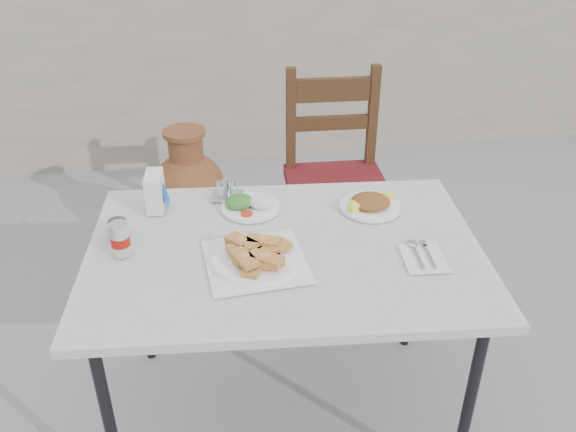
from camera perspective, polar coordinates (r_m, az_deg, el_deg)
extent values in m
plane|color=slate|center=(2.41, 3.68, -19.33)|extent=(80.00, 80.00, 0.00)
cylinder|color=black|center=(2.01, -16.24, -18.67)|extent=(0.04, 0.04, 0.72)
cylinder|color=black|center=(2.07, 16.49, -16.90)|extent=(0.04, 0.04, 0.72)
cylinder|color=black|center=(2.50, -13.56, -6.62)|extent=(0.04, 0.04, 0.72)
cylinder|color=black|center=(2.55, 11.59, -5.55)|extent=(0.04, 0.04, 0.72)
cube|color=white|center=(1.96, -0.32, -3.33)|extent=(1.33, 0.97, 0.03)
cube|color=white|center=(1.95, -0.32, -2.90)|extent=(1.29, 0.92, 0.01)
cube|color=silver|center=(1.88, -3.01, -4.26)|extent=(0.32, 0.32, 0.00)
cylinder|color=white|center=(1.88, -3.01, -4.06)|extent=(0.27, 0.27, 0.01)
cylinder|color=white|center=(1.88, -3.01, -4.16)|extent=(0.28, 0.28, 0.01)
cylinder|color=white|center=(2.15, -3.54, 0.83)|extent=(0.21, 0.21, 0.01)
ellipsoid|color=silver|center=(2.14, -2.53, 1.31)|extent=(0.08, 0.08, 0.05)
ellipsoid|color=#2B7020|center=(2.15, -4.59, 1.34)|extent=(0.10, 0.09, 0.04)
cylinder|color=red|center=(2.10, -3.88, 0.24)|extent=(0.04, 0.04, 0.01)
cylinder|color=white|center=(2.17, 7.69, 0.91)|extent=(0.22, 0.22, 0.01)
ellipsoid|color=#2C6118|center=(2.16, 7.72, 1.36)|extent=(0.14, 0.13, 0.04)
cylinder|color=yellow|center=(2.12, 6.17, 0.85)|extent=(0.05, 0.04, 0.04)
cylinder|color=yellow|center=(2.20, 9.30, 1.78)|extent=(0.05, 0.04, 0.04)
cylinder|color=silver|center=(1.95, -15.43, -2.10)|extent=(0.06, 0.06, 0.11)
cylinder|color=#A1150B|center=(1.96, -15.42, -2.22)|extent=(0.06, 0.06, 0.03)
cylinder|color=silver|center=(1.93, -15.64, -0.81)|extent=(0.05, 0.05, 0.00)
cylinder|color=white|center=(2.06, -15.70, -0.64)|extent=(0.07, 0.07, 0.09)
cylinder|color=black|center=(2.07, -15.63, -1.08)|extent=(0.06, 0.06, 0.06)
cube|color=silver|center=(2.17, -12.34, 2.28)|extent=(0.07, 0.12, 0.13)
cube|color=blue|center=(2.17, -11.43, 2.06)|extent=(0.02, 0.06, 0.08)
cube|color=silver|center=(2.23, -5.67, 1.91)|extent=(0.13, 0.11, 0.01)
cylinder|color=white|center=(2.19, -6.36, 2.45)|extent=(0.03, 0.03, 0.06)
cylinder|color=white|center=(2.20, -4.98, 2.57)|extent=(0.03, 0.03, 0.06)
cylinder|color=silver|center=(2.23, -5.76, 2.90)|extent=(0.03, 0.03, 0.05)
cube|color=silver|center=(1.94, 12.57, -3.85)|extent=(0.14, 0.18, 0.00)
cube|color=silver|center=(1.93, 12.06, -3.76)|extent=(0.02, 0.13, 0.00)
ellipsoid|color=silver|center=(1.99, 11.53, -2.51)|extent=(0.03, 0.04, 0.01)
cube|color=silver|center=(1.94, 13.11, -3.69)|extent=(0.02, 0.13, 0.00)
cube|color=silver|center=(2.00, 12.54, -2.50)|extent=(0.02, 0.04, 0.00)
cube|color=#35220E|center=(2.78, 1.17, -4.35)|extent=(0.05, 0.05, 0.49)
cube|color=#35220E|center=(2.85, 8.95, -3.79)|extent=(0.05, 0.05, 0.49)
cube|color=#35220E|center=(3.10, 0.24, -0.23)|extent=(0.05, 0.05, 0.49)
cube|color=#35220E|center=(3.17, 7.24, 0.18)|extent=(0.05, 0.05, 0.49)
cube|color=maroon|center=(2.83, 4.62, 2.65)|extent=(0.48, 0.48, 0.05)
cube|color=#35220E|center=(2.87, 0.26, 8.55)|extent=(0.05, 0.05, 0.54)
cube|color=#35220E|center=(2.94, 7.89, 8.80)|extent=(0.05, 0.05, 0.54)
cube|color=#35220E|center=(2.84, 4.25, 11.71)|extent=(0.43, 0.06, 0.11)
cube|color=#35220E|center=(2.90, 4.12, 8.69)|extent=(0.43, 0.06, 0.06)
cylinder|color=brown|center=(3.31, -8.72, -2.68)|extent=(0.30, 0.30, 0.08)
ellipsoid|color=brown|center=(3.16, -9.14, 1.73)|extent=(0.40, 0.40, 0.49)
cylinder|color=beige|center=(3.16, -9.14, 1.73)|extent=(0.40, 0.40, 0.06)
cylinder|color=brown|center=(3.04, -9.56, 6.22)|extent=(0.17, 0.17, 0.15)
cylinder|color=brown|center=(3.00, -9.70, 7.69)|extent=(0.21, 0.21, 0.02)
cube|color=gray|center=(4.20, -3.89, 13.56)|extent=(6.00, 0.25, 1.20)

